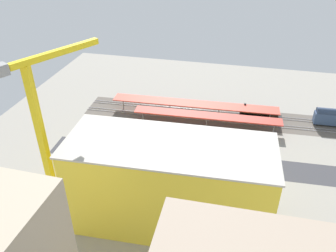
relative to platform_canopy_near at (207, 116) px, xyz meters
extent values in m
plane|color=gray|center=(-2.43, 15.86, -3.95)|extent=(144.79, 144.79, 0.00)
cube|color=#5B544C|center=(-2.43, -7.08, -3.94)|extent=(90.98, 17.30, 0.01)
cube|color=#38383D|center=(-2.43, 18.95, -3.94)|extent=(90.79, 12.69, 0.01)
cube|color=#9E9EA8|center=(-2.43, -10.61, -3.77)|extent=(90.43, 3.82, 0.12)
cube|color=#9E9EA8|center=(-2.43, -9.17, -3.77)|extent=(90.43, 3.82, 0.12)
cube|color=#9E9EA8|center=(-2.43, -4.99, -3.77)|extent=(90.43, 3.82, 0.12)
cube|color=#9E9EA8|center=(-2.43, -3.55, -3.77)|extent=(90.43, 3.82, 0.12)
cube|color=#B73328|center=(0.00, 0.00, 0.03)|extent=(47.42, 6.46, 0.38)
cylinder|color=slate|center=(-21.26, -0.87, -2.06)|extent=(0.30, 0.30, 3.78)
cylinder|color=slate|center=(0.00, 0.00, -2.06)|extent=(0.30, 0.30, 3.78)
cylinder|color=slate|center=(21.26, 0.87, -2.06)|extent=(0.30, 0.30, 3.78)
cube|color=#C63D2D|center=(5.20, -6.82, 0.21)|extent=(56.53, 7.70, 0.31)
cylinder|color=slate|center=(-20.14, -7.86, -1.95)|extent=(0.30, 0.30, 4.00)
cylinder|color=slate|center=(-3.25, -7.17, -1.95)|extent=(0.30, 0.30, 4.00)
cylinder|color=slate|center=(13.65, -6.48, -1.95)|extent=(0.30, 0.30, 4.00)
cylinder|color=slate|center=(30.54, -5.79, -1.95)|extent=(0.30, 0.30, 4.00)
cube|color=black|center=(-17.25, -9.89, -3.45)|extent=(14.17, 2.76, 1.00)
cylinder|color=black|center=(-15.84, -9.83, -1.73)|extent=(11.36, 2.89, 2.43)
cube|color=black|center=(-21.47, -10.06, -2.27)|extent=(2.93, 2.74, 3.35)
cylinder|color=black|center=(-11.71, -9.66, 0.18)|extent=(0.70, 0.70, 1.40)
cube|color=black|center=(-20.29, 15.56, -3.80)|extent=(3.85, 1.86, 0.30)
cube|color=#474C51|center=(-20.29, 15.56, -3.23)|extent=(4.58, 1.96, 0.83)
cube|color=#1E2328|center=(-20.29, 15.56, -2.48)|extent=(2.59, 1.66, 0.67)
cube|color=black|center=(-13.21, 15.15, -3.80)|extent=(4.05, 1.97, 0.30)
cube|color=#474C51|center=(-13.21, 15.15, -3.24)|extent=(4.80, 2.09, 0.80)
cube|color=#1E2328|center=(-13.21, 15.15, -2.58)|extent=(2.73, 1.73, 0.52)
cube|color=black|center=(-5.90, 15.14, -3.80)|extent=(4.00, 1.80, 0.30)
cube|color=maroon|center=(-5.90, 15.14, -3.22)|extent=(4.75, 1.90, 0.85)
cube|color=#1E2328|center=(-5.90, 15.14, -2.49)|extent=(2.68, 1.62, 0.61)
cube|color=black|center=(1.49, 15.56, -3.80)|extent=(4.13, 2.08, 0.30)
cube|color=silver|center=(1.49, 15.56, -3.20)|extent=(4.89, 2.21, 0.90)
cube|color=#1E2328|center=(1.49, 15.56, -2.42)|extent=(2.78, 1.84, 0.65)
cube|color=black|center=(8.47, 15.53, -3.80)|extent=(4.06, 1.84, 0.30)
cube|color=silver|center=(8.47, 15.53, -3.21)|extent=(4.82, 1.92, 0.88)
cube|color=#1E2328|center=(8.47, 15.53, -2.46)|extent=(2.71, 1.67, 0.62)
cube|color=black|center=(15.46, 16.12, -3.80)|extent=(3.77, 1.86, 0.30)
cube|color=silver|center=(15.46, 16.12, -3.29)|extent=(4.48, 1.96, 0.72)
cube|color=#1E2328|center=(15.46, 16.12, -2.65)|extent=(2.52, 1.69, 0.56)
cube|color=black|center=(22.84, 15.74, -3.80)|extent=(3.41, 1.81, 0.30)
cube|color=silver|center=(22.84, 15.74, -3.21)|extent=(4.05, 1.88, 0.88)
cube|color=#1E2328|center=(22.84, 15.74, -2.48)|extent=(2.27, 1.65, 0.58)
cube|color=yellow|center=(2.79, 42.11, 6.15)|extent=(41.92, 17.70, 20.19)
cube|color=#ADA89E|center=(2.79, 42.11, 16.44)|extent=(42.55, 18.32, 0.40)
cube|color=gray|center=(28.89, 44.81, -3.35)|extent=(3.60, 3.60, 1.20)
cube|color=yellow|center=(28.89, 44.81, 13.81)|extent=(1.40, 1.40, 35.52)
cube|color=yellow|center=(25.81, 38.72, 32.18)|extent=(9.94, 18.09, 1.20)
cube|color=gray|center=(30.92, 48.83, 32.18)|extent=(2.87, 3.04, 2.00)
cube|color=black|center=(-0.51, 28.08, -3.70)|extent=(9.26, 2.21, 0.50)
cube|color=silver|center=(-1.66, 28.06, -2.08)|extent=(6.95, 2.41, 2.73)
cube|color=silver|center=(2.95, 28.11, -2.27)|extent=(2.34, 2.36, 2.35)
cube|color=black|center=(-12.52, 29.41, -3.70)|extent=(10.24, 2.50, 0.50)
cube|color=silver|center=(-13.72, 29.38, -1.97)|extent=(7.86, 2.71, 2.96)
cube|color=#334C8C|center=(-8.61, 29.47, -2.16)|extent=(2.44, 2.62, 2.58)
cylinder|color=brown|center=(-0.67, 23.13, -2.10)|extent=(0.56, 0.56, 3.69)
sphere|color=#2D7233|center=(-0.67, 23.13, 1.30)|extent=(4.44, 4.44, 4.44)
cylinder|color=brown|center=(-5.53, 22.98, -2.54)|extent=(0.57, 0.57, 2.80)
sphere|color=#28662D|center=(-5.53, 22.98, 0.81)|extent=(5.57, 5.57, 5.57)
cylinder|color=brown|center=(-6.82, 23.81, -1.99)|extent=(0.40, 0.40, 3.91)
sphere|color=#38843D|center=(-6.82, 23.81, 2.20)|extent=(6.40, 6.40, 6.40)
cylinder|color=#333333|center=(-0.83, 23.73, -0.73)|extent=(0.16, 0.16, 6.44)
cube|color=black|center=(-0.83, 23.73, 2.94)|extent=(0.36, 0.36, 0.90)
sphere|color=yellow|center=(-0.61, 23.73, 2.64)|extent=(0.20, 0.20, 0.20)
camera|label=1|loc=(-9.22, 95.24, 54.31)|focal=36.36mm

